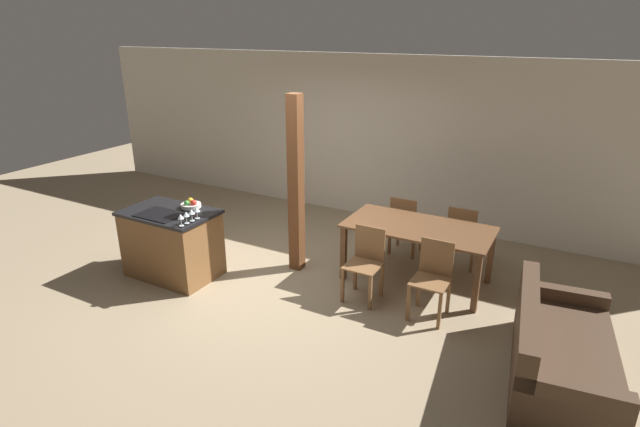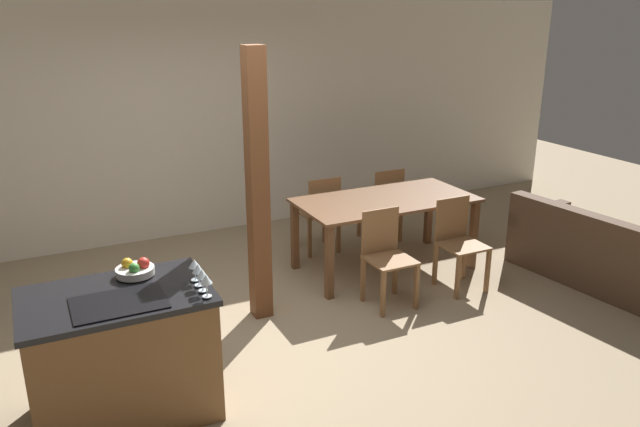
% 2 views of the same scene
% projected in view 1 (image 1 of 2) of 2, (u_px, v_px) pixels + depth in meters
% --- Properties ---
extents(ground_plane, '(16.00, 16.00, 0.00)m').
position_uv_depth(ground_plane, '(273.00, 278.00, 6.55)').
color(ground_plane, '#9E896B').
extents(wall_back, '(11.20, 0.08, 2.70)m').
position_uv_depth(wall_back, '(363.00, 137.00, 8.37)').
color(wall_back, silver).
rests_on(wall_back, ground_plane).
extents(kitchen_island, '(1.18, 0.78, 0.90)m').
position_uv_depth(kitchen_island, '(172.00, 243.00, 6.50)').
color(kitchen_island, brown).
rests_on(kitchen_island, ground_plane).
extents(fruit_bowl, '(0.26, 0.26, 0.12)m').
position_uv_depth(fruit_bowl, '(191.00, 205.00, 6.44)').
color(fruit_bowl, silver).
rests_on(fruit_bowl, kitchen_island).
extents(wine_glass_near, '(0.08, 0.08, 0.15)m').
position_uv_depth(wine_glass_near, '(181.00, 217.00, 5.82)').
color(wine_glass_near, silver).
rests_on(wine_glass_near, kitchen_island).
extents(wine_glass_middle, '(0.08, 0.08, 0.15)m').
position_uv_depth(wine_glass_middle, '(186.00, 214.00, 5.89)').
color(wine_glass_middle, silver).
rests_on(wine_glass_middle, kitchen_island).
extents(wine_glass_far, '(0.08, 0.08, 0.15)m').
position_uv_depth(wine_glass_far, '(191.00, 212.00, 5.97)').
color(wine_glass_far, silver).
rests_on(wine_glass_far, kitchen_island).
extents(wine_glass_end, '(0.08, 0.08, 0.15)m').
position_uv_depth(wine_glass_end, '(197.00, 210.00, 6.04)').
color(wine_glass_end, silver).
rests_on(wine_glass_end, kitchen_island).
extents(dining_table, '(1.81, 0.92, 0.76)m').
position_uv_depth(dining_table, '(418.00, 233.00, 6.26)').
color(dining_table, brown).
rests_on(dining_table, ground_plane).
extents(dining_chair_near_left, '(0.40, 0.40, 0.88)m').
position_uv_depth(dining_chair_near_left, '(365.00, 262.00, 5.94)').
color(dining_chair_near_left, brown).
rests_on(dining_chair_near_left, ground_plane).
extents(dining_chair_near_right, '(0.40, 0.40, 0.88)m').
position_uv_depth(dining_chair_near_right, '(432.00, 277.00, 5.58)').
color(dining_chair_near_right, brown).
rests_on(dining_chair_near_right, ground_plane).
extents(dining_chair_far_left, '(0.40, 0.40, 0.88)m').
position_uv_depth(dining_chair_far_left, '(405.00, 224.00, 7.08)').
color(dining_chair_far_left, brown).
rests_on(dining_chair_far_left, ground_plane).
extents(dining_chair_far_right, '(0.40, 0.40, 0.88)m').
position_uv_depth(dining_chair_far_right, '(463.00, 235.00, 6.71)').
color(dining_chair_far_right, brown).
rests_on(dining_chair_far_right, ground_plane).
extents(couch, '(1.05, 1.82, 0.77)m').
position_uv_depth(couch, '(558.00, 355.00, 4.60)').
color(couch, '#473323').
rests_on(couch, ground_plane).
extents(timber_post, '(0.16, 0.16, 2.34)m').
position_uv_depth(timber_post, '(296.00, 186.00, 6.43)').
color(timber_post, brown).
rests_on(timber_post, ground_plane).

